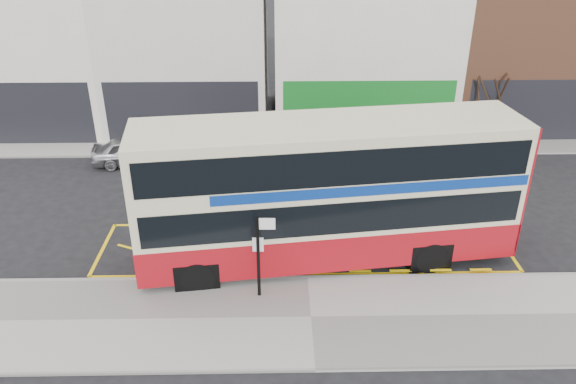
{
  "coord_description": "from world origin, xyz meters",
  "views": [
    {
      "loc": [
        -0.9,
        -14.89,
        10.62
      ],
      "look_at": [
        -0.57,
        2.0,
        1.95
      ],
      "focal_mm": 35.0,
      "sensor_mm": 36.0,
      "label": 1
    }
  ],
  "objects_px": {
    "car_white": "(442,145)",
    "street_tree_right": "(492,84)",
    "double_decker_bus": "(329,191)",
    "bus_stop_post": "(260,248)",
    "car_grey": "(314,144)",
    "car_silver": "(135,151)"
  },
  "relations": [
    {
      "from": "bus_stop_post",
      "to": "street_tree_right",
      "type": "bearing_deg",
      "value": 49.43
    },
    {
      "from": "double_decker_bus",
      "to": "car_grey",
      "type": "xyz_separation_m",
      "value": [
        0.06,
        8.34,
        -1.83
      ]
    },
    {
      "from": "double_decker_bus",
      "to": "car_grey",
      "type": "relative_size",
      "value": 2.89
    },
    {
      "from": "bus_stop_post",
      "to": "car_white",
      "type": "distance_m",
      "value": 13.19
    },
    {
      "from": "double_decker_bus",
      "to": "car_white",
      "type": "relative_size",
      "value": 2.55
    },
    {
      "from": "bus_stop_post",
      "to": "street_tree_right",
      "type": "distance_m",
      "value": 15.99
    },
    {
      "from": "bus_stop_post",
      "to": "car_white",
      "type": "relative_size",
      "value": 0.57
    },
    {
      "from": "double_decker_bus",
      "to": "car_white",
      "type": "height_order",
      "value": "double_decker_bus"
    },
    {
      "from": "car_grey",
      "to": "street_tree_right",
      "type": "height_order",
      "value": "street_tree_right"
    },
    {
      "from": "bus_stop_post",
      "to": "double_decker_bus",
      "type": "bearing_deg",
      "value": 46.48
    },
    {
      "from": "car_grey",
      "to": "car_white",
      "type": "height_order",
      "value": "car_grey"
    },
    {
      "from": "bus_stop_post",
      "to": "car_grey",
      "type": "height_order",
      "value": "bus_stop_post"
    },
    {
      "from": "car_white",
      "to": "street_tree_right",
      "type": "distance_m",
      "value": 3.79
    },
    {
      "from": "car_silver",
      "to": "car_grey",
      "type": "relative_size",
      "value": 0.89
    },
    {
      "from": "street_tree_right",
      "to": "car_white",
      "type": "bearing_deg",
      "value": -147.15
    },
    {
      "from": "double_decker_bus",
      "to": "bus_stop_post",
      "type": "height_order",
      "value": "double_decker_bus"
    },
    {
      "from": "car_grey",
      "to": "car_white",
      "type": "relative_size",
      "value": 0.88
    },
    {
      "from": "car_white",
      "to": "double_decker_bus",
      "type": "bearing_deg",
      "value": 163.06
    },
    {
      "from": "car_white",
      "to": "street_tree_right",
      "type": "xyz_separation_m",
      "value": [
        2.46,
        1.59,
        2.41
      ]
    },
    {
      "from": "bus_stop_post",
      "to": "car_silver",
      "type": "height_order",
      "value": "bus_stop_post"
    },
    {
      "from": "double_decker_bus",
      "to": "car_silver",
      "type": "distance_m",
      "value": 11.45
    },
    {
      "from": "street_tree_right",
      "to": "double_decker_bus",
      "type": "bearing_deg",
      "value": -131.0
    }
  ]
}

